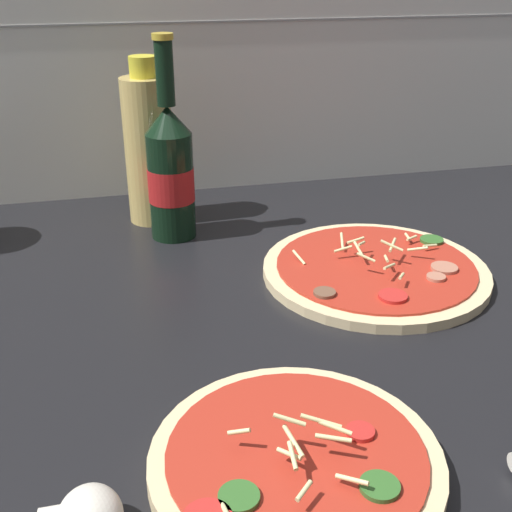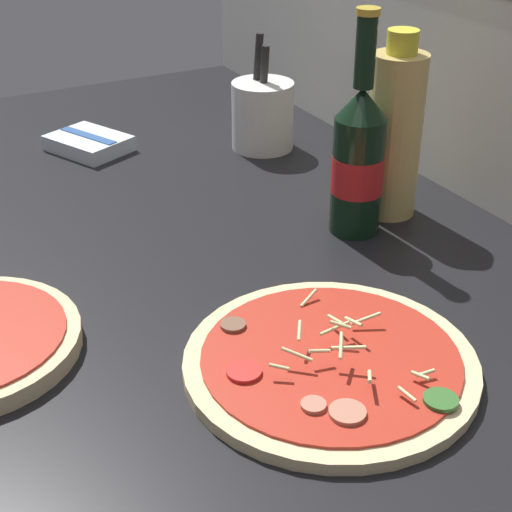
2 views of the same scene
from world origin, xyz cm
name	(u,v)px [view 1 (image 1 of 2)]	position (x,y,z in cm)	size (l,w,h in cm)	color
counter_slab	(226,333)	(0.00, 0.00, 1.25)	(160.00, 90.00, 2.50)	black
tile_backsplash	(167,22)	(0.00, 45.50, 30.00)	(160.00, 1.13, 60.00)	silver
pizza_near	(295,462)	(1.01, -23.59, 3.59)	(23.19, 23.19, 5.49)	beige
pizza_far	(375,270)	(20.73, 7.09, 3.28)	(28.52, 28.52, 4.67)	beige
beer_bottle	(170,170)	(-2.70, 25.92, 12.37)	(6.53, 6.53, 28.04)	black
oil_bottle	(149,148)	(-5.00, 33.04, 13.70)	(7.11, 7.11, 24.35)	#D6B766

